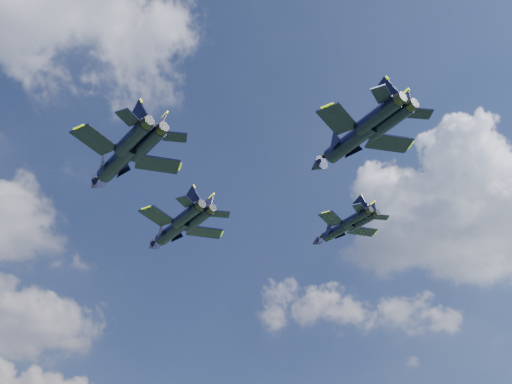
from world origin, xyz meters
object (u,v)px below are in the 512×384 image
object	(u,v)px
jet_lead	(172,231)
jet_right	(337,230)
jet_slot	(348,143)
jet_left	(116,163)

from	to	relation	value
jet_lead	jet_right	xyz separation A→B (m)	(20.93, -13.33, -0.76)
jet_lead	jet_slot	bearing A→B (deg)	-85.47
jet_slot	jet_right	bearing A→B (deg)	52.01
jet_left	jet_slot	xyz separation A→B (m)	(21.89, -16.54, 0.05)
jet_slot	jet_left	bearing A→B (deg)	137.20
jet_left	jet_right	xyz separation A→B (m)	(35.11, 4.38, 2.16)
jet_left	jet_right	bearing A→B (deg)	-1.03
jet_right	jet_lead	bearing A→B (deg)	139.02
jet_lead	jet_left	distance (m)	22.88
jet_right	jet_slot	xyz separation A→B (m)	(-13.21, -20.93, -2.11)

